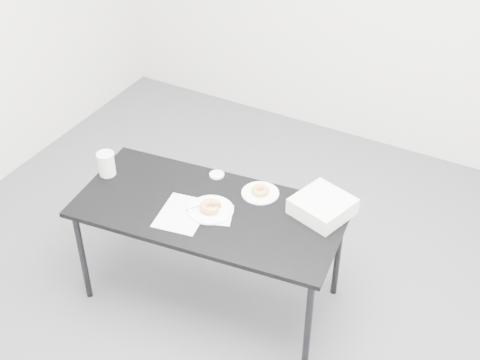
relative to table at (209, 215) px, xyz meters
The scene contains 13 objects.
floor 0.63m from the table, 76.09° to the left, with size 4.00×4.00×0.00m, color #525257.
table is the anchor object (origin of this frame).
scorecard 0.16m from the table, 132.93° to the right, with size 0.24×0.31×0.00m, color white.
logo_patch 0.07m from the table, 160.61° to the right, with size 0.05×0.05×0.00m, color green.
pen 0.08m from the table, 155.30° to the right, with size 0.01×0.01×0.14m, color #0B8267.
napkin 0.09m from the table, 25.17° to the right, with size 0.18×0.18×0.00m, color white.
plate_near 0.06m from the table, 34.61° to the right, with size 0.25×0.25×0.01m, color white.
donut_near 0.08m from the table, 34.61° to the right, with size 0.12×0.12×0.04m, color #BC7B3B.
plate_far 0.32m from the table, 53.25° to the left, with size 0.21×0.21×0.01m, color white.
donut_far 0.32m from the table, 53.25° to the left, with size 0.10×0.10×0.03m, color #BC7B3B.
coffee_cup 0.70m from the table, behind, with size 0.10×0.10×0.15m, color silver.
cup_lid 0.31m from the table, 111.74° to the left, with size 0.09×0.09×0.01m, color white.
bakery_box 0.63m from the table, 24.83° to the left, with size 0.28×0.28×0.09m, color white.
Camera 1 is at (1.48, -2.50, 3.01)m, focal length 50.00 mm.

